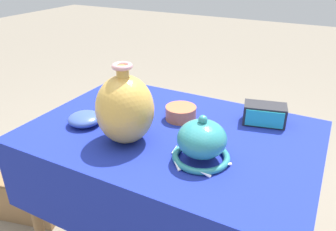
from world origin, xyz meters
The scene contains 8 objects.
display_table centered at (0.00, -0.02, 0.71)m, with size 1.12×0.77×0.80m.
vase_tall_bulbous centered at (-0.11, -0.15, 0.93)m, with size 0.21×0.21×0.30m.
vase_dome_bell centered at (0.18, -0.14, 0.86)m, with size 0.21×0.20×0.17m.
mosaic_tile_box centered at (0.31, 0.23, 0.84)m, with size 0.18×0.13×0.08m.
bowl_shallow_cobalt centered at (-0.34, -0.12, 0.82)m, with size 0.14×0.14×0.05m, color #3851A8.
pot_squat_porcelain centered at (-0.21, 0.01, 0.82)m, with size 0.11×0.11×0.05m, color white.
pot_squat_terracotta centered at (-0.01, 0.11, 0.82)m, with size 0.13×0.13×0.06m, color #BC6642.
wooden_crate centered at (-0.92, -0.02, 0.14)m, with size 0.43×0.36×0.27m.
Camera 1 is at (0.52, -1.02, 1.43)m, focal length 35.00 mm.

